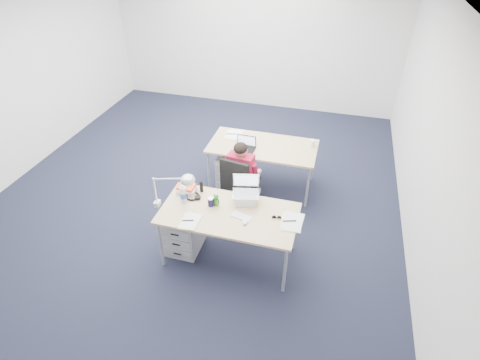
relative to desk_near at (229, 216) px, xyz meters
The scene contains 24 objects.
floor 1.52m from the desk_near, 128.13° to the left, with size 7.00×7.00×0.00m, color black.
room 1.71m from the desk_near, 128.13° to the left, with size 6.02×7.02×2.80m.
desk_near is the anchor object (origin of this frame).
desk_far 1.59m from the desk_near, 88.20° to the left, with size 1.60×0.80×0.73m.
office_chair 0.96m from the desk_near, 96.84° to the left, with size 0.70×0.70×0.98m.
seated_person 1.03m from the desk_near, 94.79° to the left, with size 0.37×0.63×1.14m.
drawer_pedestal_near 0.73m from the desk_near, behind, with size 0.40×0.50×0.55m, color #ABACB0.
drawer_pedestal_far 1.59m from the desk_near, 105.03° to the left, with size 0.40×0.50×0.55m, color #ABACB0.
silver_laptop 0.35m from the desk_near, 59.37° to the left, with size 0.31×0.25×0.33m, color silver, non-canonical shape.
wireless_keyboard 0.18m from the desk_near, 12.38° to the right, with size 0.24×0.10×0.01m, color white.
computer_mouse 0.27m from the desk_near, 29.21° to the right, with size 0.06×0.09×0.03m, color white.
headphones 0.54m from the desk_near, 162.47° to the left, with size 0.23×0.17×0.04m, color black, non-canonical shape.
can_koozie 0.27m from the desk_near, 164.57° to the left, with size 0.07×0.07×0.11m, color #17133D.
water_bottle 0.61m from the desk_near, behind, with size 0.08×0.08×0.24m, color silver.
bear_figurine 0.24m from the desk_near, 152.28° to the left, with size 0.08×0.06×0.16m, color #206A1C, non-canonical shape.
book_stack 0.66m from the desk_near, 159.44° to the left, with size 0.22×0.17×0.10m, color silver.
cordless_phone 0.54m from the desk_near, 146.46° to the left, with size 0.04×0.03×0.15m, color black.
papers_left 0.47m from the desk_near, 144.87° to the right, with size 0.19×0.27×0.01m, color #FCED91.
papers_right 0.73m from the desk_near, ahead, with size 0.23×0.32×0.01m, color #FCED91.
sunglasses 0.56m from the desk_near, ahead, with size 0.11×0.05×0.03m, color black, non-canonical shape.
desk_lamp 0.77m from the desk_near, behind, with size 0.48×0.17×0.54m, color silver, non-canonical shape.
dark_laptop 1.42m from the desk_near, 97.26° to the left, with size 0.29×0.28×0.21m, color black, non-canonical shape.
far_cup 1.92m from the desk_near, 66.63° to the left, with size 0.07×0.07×0.11m, color white.
far_papers 1.84m from the desk_near, 104.84° to the left, with size 0.23×0.32×0.01m, color white.
Camera 1 is at (1.84, -4.21, 3.59)m, focal length 28.00 mm.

